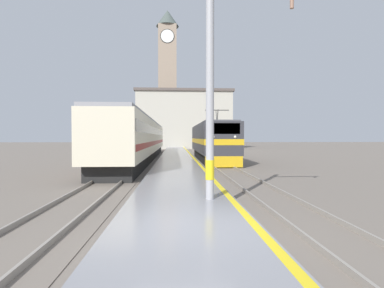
{
  "coord_description": "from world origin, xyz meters",
  "views": [
    {
      "loc": [
        -0.22,
        -6.49,
        2.29
      ],
      "look_at": [
        1.46,
        22.57,
        1.62
      ],
      "focal_mm": 28.0,
      "sensor_mm": 36.0,
      "label": 1
    }
  ],
  "objects_px": {
    "catenary_mast": "(214,83)",
    "clock_tower": "(168,75)",
    "passenger_train": "(142,139)",
    "locomotive_train": "(212,141)"
  },
  "relations": [
    {
      "from": "catenary_mast",
      "to": "clock_tower",
      "type": "height_order",
      "value": "clock_tower"
    },
    {
      "from": "passenger_train",
      "to": "locomotive_train",
      "type": "bearing_deg",
      "value": -12.4
    },
    {
      "from": "passenger_train",
      "to": "clock_tower",
      "type": "height_order",
      "value": "clock_tower"
    },
    {
      "from": "locomotive_train",
      "to": "clock_tower",
      "type": "relative_size",
      "value": 0.48
    },
    {
      "from": "locomotive_train",
      "to": "passenger_train",
      "type": "bearing_deg",
      "value": 167.6
    },
    {
      "from": "locomotive_train",
      "to": "clock_tower",
      "type": "bearing_deg",
      "value": 97.27
    },
    {
      "from": "passenger_train",
      "to": "catenary_mast",
      "type": "distance_m",
      "value": 22.05
    },
    {
      "from": "catenary_mast",
      "to": "clock_tower",
      "type": "distance_m",
      "value": 62.37
    },
    {
      "from": "passenger_train",
      "to": "catenary_mast",
      "type": "xyz_separation_m",
      "value": [
        4.53,
        -21.5,
        1.83
      ]
    },
    {
      "from": "passenger_train",
      "to": "catenary_mast",
      "type": "relative_size",
      "value": 4.63
    }
  ]
}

